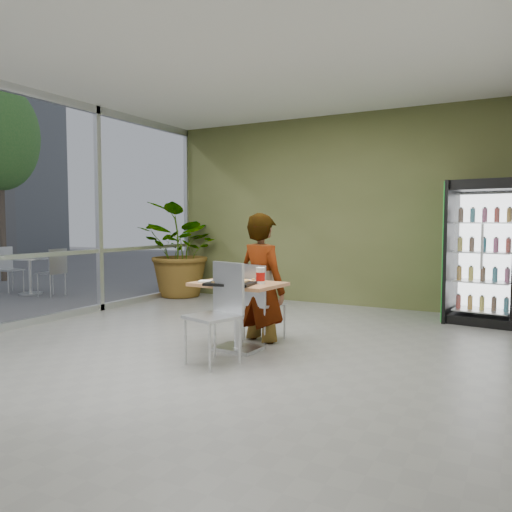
% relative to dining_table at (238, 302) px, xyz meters
% --- Properties ---
extents(ground, '(7.00, 7.00, 0.00)m').
position_rel_dining_table_xyz_m(ground, '(-0.17, -0.08, -0.54)').
color(ground, slate).
rests_on(ground, ground).
extents(room_envelope, '(6.00, 7.00, 3.20)m').
position_rel_dining_table_xyz_m(room_envelope, '(-0.17, -0.08, 1.06)').
color(room_envelope, beige).
rests_on(room_envelope, ground).
extents(storefront_frame, '(0.10, 7.00, 3.20)m').
position_rel_dining_table_xyz_m(storefront_frame, '(-3.17, -0.08, 1.06)').
color(storefront_frame, silver).
rests_on(storefront_frame, ground).
extents(dining_table, '(0.98, 0.72, 0.75)m').
position_rel_dining_table_xyz_m(dining_table, '(0.00, 0.00, 0.00)').
color(dining_table, tan).
rests_on(dining_table, ground).
extents(chair_far, '(0.50, 0.51, 0.91)m').
position_rel_dining_table_xyz_m(chair_far, '(-0.01, 0.49, -0.00)').
color(chair_far, silver).
rests_on(chair_far, ground).
extents(chair_near, '(0.56, 0.56, 1.00)m').
position_rel_dining_table_xyz_m(chair_near, '(0.08, -0.49, 0.05)').
color(chair_near, silver).
rests_on(chair_near, ground).
extents(seated_woman, '(0.76, 0.60, 1.81)m').
position_rel_dining_table_xyz_m(seated_woman, '(0.02, 0.53, 0.07)').
color(seated_woman, black).
rests_on(seated_woman, ground).
extents(pizza_plate, '(0.33, 0.27, 0.03)m').
position_rel_dining_table_xyz_m(pizza_plate, '(0.02, 0.11, 0.23)').
color(pizza_plate, silver).
rests_on(pizza_plate, dining_table).
extents(soda_cup, '(0.10, 0.10, 0.18)m').
position_rel_dining_table_xyz_m(soda_cup, '(0.27, 0.01, 0.30)').
color(soda_cup, silver).
rests_on(soda_cup, dining_table).
extents(napkin_stack, '(0.19, 0.19, 0.02)m').
position_rel_dining_table_xyz_m(napkin_stack, '(-0.32, -0.15, 0.22)').
color(napkin_stack, silver).
rests_on(napkin_stack, dining_table).
extents(cafeteria_tray, '(0.54, 0.43, 0.03)m').
position_rel_dining_table_xyz_m(cafeteria_tray, '(0.03, -0.22, 0.23)').
color(cafeteria_tray, black).
rests_on(cafeteria_tray, dining_table).
extents(beverage_fridge, '(0.99, 0.80, 1.98)m').
position_rel_dining_table_xyz_m(beverage_fridge, '(2.26, 2.87, 0.45)').
color(beverage_fridge, black).
rests_on(beverage_fridge, ground).
extents(potted_plant, '(1.98, 1.85, 1.76)m').
position_rel_dining_table_xyz_m(potted_plant, '(-2.86, 2.88, 0.35)').
color(potted_plant, '#2A6629').
rests_on(potted_plant, ground).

